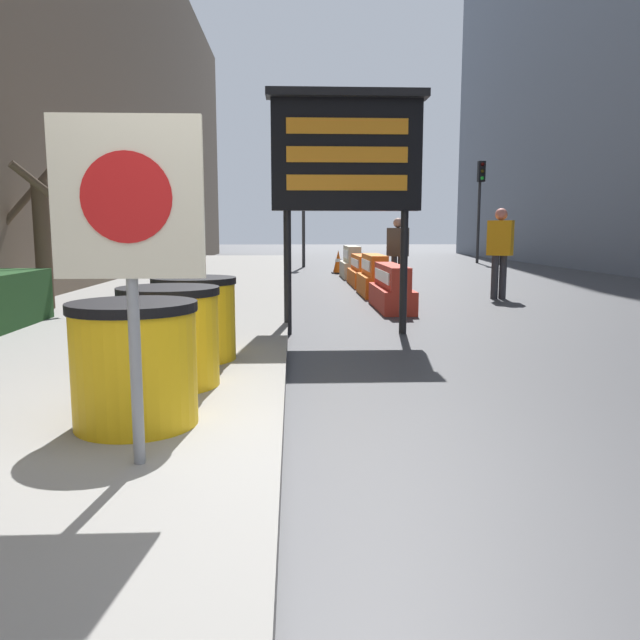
{
  "coord_description": "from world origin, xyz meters",
  "views": [
    {
      "loc": [
        0.07,
        -3.03,
        1.36
      ],
      "look_at": [
        0.42,
        5.08,
        0.2
      ],
      "focal_mm": 35.0,
      "sensor_mm": 36.0,
      "label": 1
    }
  ],
  "objects_px": {
    "jersey_barrier_orange_far": "(361,272)",
    "pedestrian_worker": "(398,248)",
    "traffic_cone_near": "(338,262)",
    "barrel_drum_middle": "(170,336)",
    "traffic_light_near_curb": "(303,186)",
    "traffic_light_far_side": "(480,190)",
    "barrel_drum_back": "(195,318)",
    "jersey_barrier_cream": "(352,264)",
    "jersey_barrier_orange_near": "(374,277)",
    "barrel_drum_foreground": "(135,364)",
    "warning_sign": "(129,221)",
    "jersey_barrier_red_striped": "(391,290)",
    "message_board": "(346,155)",
    "pedestrian_passerby": "(500,246)"
  },
  "relations": [
    {
      "from": "message_board",
      "to": "traffic_cone_near",
      "type": "bearing_deg",
      "value": 86.29
    },
    {
      "from": "warning_sign",
      "to": "jersey_barrier_red_striped",
      "type": "relative_size",
      "value": 0.85
    },
    {
      "from": "pedestrian_worker",
      "to": "pedestrian_passerby",
      "type": "distance_m",
      "value": 2.4
    },
    {
      "from": "traffic_light_near_curb",
      "to": "jersey_barrier_orange_near",
      "type": "bearing_deg",
      "value": -82.82
    },
    {
      "from": "barrel_drum_middle",
      "to": "jersey_barrier_orange_near",
      "type": "height_order",
      "value": "barrel_drum_middle"
    },
    {
      "from": "traffic_light_far_side",
      "to": "traffic_light_near_curb",
      "type": "bearing_deg",
      "value": -160.12
    },
    {
      "from": "warning_sign",
      "to": "jersey_barrier_red_striped",
      "type": "distance_m",
      "value": 8.14
    },
    {
      "from": "barrel_drum_middle",
      "to": "traffic_light_far_side",
      "type": "relative_size",
      "value": 0.19
    },
    {
      "from": "message_board",
      "to": "traffic_light_far_side",
      "type": "xyz_separation_m",
      "value": [
        7.17,
        18.05,
        0.73
      ]
    },
    {
      "from": "traffic_light_far_side",
      "to": "pedestrian_passerby",
      "type": "xyz_separation_m",
      "value": [
        -3.72,
        -13.87,
        -1.98
      ]
    },
    {
      "from": "barrel_drum_back",
      "to": "jersey_barrier_cream",
      "type": "relative_size",
      "value": 0.42
    },
    {
      "from": "traffic_cone_near",
      "to": "traffic_light_near_curb",
      "type": "xyz_separation_m",
      "value": [
        -1.05,
        3.51,
        2.65
      ]
    },
    {
      "from": "barrel_drum_middle",
      "to": "message_board",
      "type": "xyz_separation_m",
      "value": [
        1.66,
        3.35,
        1.77
      ]
    },
    {
      "from": "barrel_drum_back",
      "to": "jersey_barrier_cream",
      "type": "xyz_separation_m",
      "value": [
        2.65,
        12.33,
        -0.14
      ]
    },
    {
      "from": "barrel_drum_back",
      "to": "jersey_barrier_red_striped",
      "type": "distance_m",
      "value": 5.64
    },
    {
      "from": "message_board",
      "to": "pedestrian_worker",
      "type": "xyz_separation_m",
      "value": [
        1.66,
        5.77,
        -1.35
      ]
    },
    {
      "from": "traffic_light_far_side",
      "to": "pedestrian_worker",
      "type": "relative_size",
      "value": 2.56
    },
    {
      "from": "barrel_drum_back",
      "to": "jersey_barrier_cream",
      "type": "height_order",
      "value": "barrel_drum_back"
    },
    {
      "from": "barrel_drum_middle",
      "to": "jersey_barrier_orange_near",
      "type": "xyz_separation_m",
      "value": [
        2.69,
        8.32,
        -0.17
      ]
    },
    {
      "from": "traffic_light_near_curb",
      "to": "traffic_light_far_side",
      "type": "relative_size",
      "value": 0.99
    },
    {
      "from": "barrel_drum_foreground",
      "to": "message_board",
      "type": "relative_size",
      "value": 0.25
    },
    {
      "from": "jersey_barrier_orange_far",
      "to": "pedestrian_worker",
      "type": "height_order",
      "value": "pedestrian_worker"
    },
    {
      "from": "barrel_drum_back",
      "to": "jersey_barrier_orange_near",
      "type": "relative_size",
      "value": 0.44
    },
    {
      "from": "barrel_drum_middle",
      "to": "pedestrian_worker",
      "type": "bearing_deg",
      "value": 70.01
    },
    {
      "from": "warning_sign",
      "to": "jersey_barrier_orange_far",
      "type": "bearing_deg",
      "value": 78.52
    },
    {
      "from": "jersey_barrier_orange_near",
      "to": "message_board",
      "type": "bearing_deg",
      "value": -101.7
    },
    {
      "from": "message_board",
      "to": "barrel_drum_foreground",
      "type": "bearing_deg",
      "value": -111.09
    },
    {
      "from": "barrel_drum_foreground",
      "to": "jersey_barrier_orange_near",
      "type": "height_order",
      "value": "barrel_drum_foreground"
    },
    {
      "from": "jersey_barrier_orange_near",
      "to": "jersey_barrier_orange_far",
      "type": "distance_m",
      "value": 2.46
    },
    {
      "from": "pedestrian_passerby",
      "to": "traffic_cone_near",
      "type": "bearing_deg",
      "value": -38.96
    },
    {
      "from": "traffic_cone_near",
      "to": "traffic_light_far_side",
      "type": "relative_size",
      "value": 0.18
    },
    {
      "from": "traffic_cone_near",
      "to": "pedestrian_worker",
      "type": "xyz_separation_m",
      "value": [
        0.89,
        -6.07,
        0.61
      ]
    },
    {
      "from": "jersey_barrier_orange_near",
      "to": "traffic_light_near_curb",
      "type": "bearing_deg",
      "value": 97.18
    },
    {
      "from": "jersey_barrier_orange_near",
      "to": "traffic_cone_near",
      "type": "xyz_separation_m",
      "value": [
        -0.26,
        6.88,
        -0.02
      ]
    },
    {
      "from": "barrel_drum_foreground",
      "to": "jersey_barrier_orange_near",
      "type": "xyz_separation_m",
      "value": [
        2.71,
        9.32,
        -0.17
      ]
    },
    {
      "from": "message_board",
      "to": "pedestrian_worker",
      "type": "height_order",
      "value": "message_board"
    },
    {
      "from": "jersey_barrier_orange_far",
      "to": "traffic_cone_near",
      "type": "height_order",
      "value": "jersey_barrier_orange_far"
    },
    {
      "from": "pedestrian_passerby",
      "to": "warning_sign",
      "type": "bearing_deg",
      "value": 93.5
    },
    {
      "from": "barrel_drum_middle",
      "to": "jersey_barrier_orange_far",
      "type": "xyz_separation_m",
      "value": [
        2.69,
        10.78,
        -0.21
      ]
    },
    {
      "from": "jersey_barrier_orange_near",
      "to": "jersey_barrier_cream",
      "type": "xyz_separation_m",
      "value": [
        -0.0,
        5.02,
        0.03
      ]
    },
    {
      "from": "jersey_barrier_orange_near",
      "to": "pedestrian_passerby",
      "type": "distance_m",
      "value": 2.64
    },
    {
      "from": "pedestrian_worker",
      "to": "traffic_cone_near",
      "type": "bearing_deg",
      "value": -36.8
    },
    {
      "from": "barrel_drum_middle",
      "to": "jersey_barrier_red_striped",
      "type": "distance_m",
      "value": 6.56
    },
    {
      "from": "jersey_barrier_orange_near",
      "to": "warning_sign",
      "type": "bearing_deg",
      "value": -104.21
    },
    {
      "from": "barrel_drum_foreground",
      "to": "barrel_drum_middle",
      "type": "distance_m",
      "value": 1.0
    },
    {
      "from": "jersey_barrier_cream",
      "to": "traffic_light_near_curb",
      "type": "distance_m",
      "value": 6.11
    },
    {
      "from": "barrel_drum_middle",
      "to": "barrel_drum_foreground",
      "type": "bearing_deg",
      "value": -91.16
    },
    {
      "from": "jersey_barrier_red_striped",
      "to": "traffic_light_far_side",
      "type": "height_order",
      "value": "traffic_light_far_side"
    },
    {
      "from": "traffic_light_near_curb",
      "to": "traffic_light_far_side",
      "type": "xyz_separation_m",
      "value": [
        7.45,
        2.69,
        0.04
      ]
    },
    {
      "from": "barrel_drum_foreground",
      "to": "warning_sign",
      "type": "relative_size",
      "value": 0.45
    }
  ]
}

